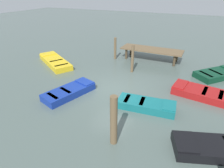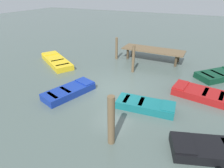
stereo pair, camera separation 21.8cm
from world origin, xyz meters
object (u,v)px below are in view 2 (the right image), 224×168
at_px(rowboat_red, 200,93).
at_px(rowboat_black, 219,150).
at_px(mooring_piling_near_right, 117,48).
at_px(rowboat_yellow, 56,61).
at_px(rowboat_blue, 69,91).
at_px(mooring_piling_near_left, 133,59).
at_px(rowboat_teal, 146,105).
at_px(rowboat_dark_green, 219,75).
at_px(dock_segment, 153,51).
at_px(mooring_piling_far_right, 111,121).

distance_m(rowboat_red, rowboat_black, 4.31).
bearing_deg(mooring_piling_near_right, rowboat_yellow, -141.19).
xyz_separation_m(rowboat_blue, mooring_piling_near_left, (2.16, 4.65, 0.78)).
bearing_deg(mooring_piling_near_left, rowboat_yellow, -170.39).
relative_size(mooring_piling_near_left, mooring_piling_near_right, 1.09).
relative_size(rowboat_teal, mooring_piling_near_left, 1.48).
distance_m(rowboat_blue, rowboat_dark_green, 10.03).
distance_m(dock_segment, rowboat_teal, 7.48).
relative_size(rowboat_black, rowboat_teal, 1.23).
xyz_separation_m(rowboat_dark_green, mooring_piling_near_left, (-5.66, -1.64, 0.78)).
bearing_deg(mooring_piling_far_right, mooring_piling_near_right, 113.29).
xyz_separation_m(rowboat_blue, rowboat_yellow, (-4.01, 3.61, -0.00)).
bearing_deg(dock_segment, rowboat_blue, -108.53).
relative_size(dock_segment, rowboat_yellow, 1.20).
relative_size(rowboat_red, rowboat_blue, 0.96).
bearing_deg(rowboat_dark_green, rowboat_black, -138.10).
bearing_deg(rowboat_black, rowboat_yellow, -41.32).
distance_m(dock_segment, mooring_piling_near_left, 3.16).
relative_size(dock_segment, mooring_piling_near_left, 2.54).
xyz_separation_m(rowboat_teal, rowboat_blue, (-4.39, -0.47, -0.00)).
height_order(rowboat_black, rowboat_teal, same).
height_order(rowboat_blue, mooring_piling_near_right, mooring_piling_near_right).
bearing_deg(rowboat_dark_green, rowboat_red, -154.15).
xyz_separation_m(rowboat_blue, mooring_piling_near_right, (-0.10, 6.75, 0.70)).
height_order(dock_segment, rowboat_dark_green, dock_segment).
height_order(dock_segment, rowboat_yellow, dock_segment).
xyz_separation_m(rowboat_yellow, mooring_piling_near_right, (3.91, 3.14, 0.70)).
bearing_deg(dock_segment, rowboat_red, -48.74).
relative_size(rowboat_blue, mooring_piling_near_left, 1.62).
relative_size(rowboat_black, rowboat_blue, 1.13).
distance_m(rowboat_red, rowboat_blue, 7.41).
xyz_separation_m(rowboat_teal, rowboat_yellow, (-8.40, 3.14, -0.00)).
bearing_deg(dock_segment, rowboat_dark_green, -14.91).
height_order(rowboat_blue, rowboat_yellow, same).
bearing_deg(rowboat_blue, rowboat_red, -48.49).
relative_size(rowboat_teal, rowboat_yellow, 0.70).
bearing_deg(rowboat_blue, mooring_piling_near_left, -7.02).
bearing_deg(rowboat_teal, mooring_piling_near_left, 113.04).
relative_size(rowboat_teal, rowboat_dark_green, 0.91).
bearing_deg(rowboat_red, rowboat_yellow, 5.27).
bearing_deg(rowboat_blue, dock_segment, -1.85).
distance_m(rowboat_red, mooring_piling_far_right, 6.18).
height_order(rowboat_red, mooring_piling_near_left, mooring_piling_near_left).
bearing_deg(rowboat_red, mooring_piling_far_right, 69.84).
distance_m(rowboat_red, mooring_piling_near_left, 4.99).
relative_size(dock_segment, rowboat_dark_green, 1.56).
bearing_deg(rowboat_dark_green, rowboat_teal, -167.36).
bearing_deg(rowboat_dark_green, rowboat_yellow, 145.95).
xyz_separation_m(rowboat_red, mooring_piling_near_right, (-6.89, 3.78, 0.70)).
xyz_separation_m(rowboat_yellow, mooring_piling_near_left, (6.16, 1.04, 0.78)).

